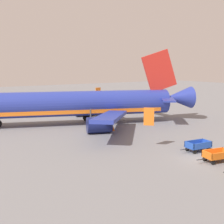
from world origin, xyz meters
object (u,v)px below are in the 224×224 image
Objects in this scene: baggage_cart_second_in_row at (217,155)px; traffic_cone_near_plane at (113,128)px; airplane at (78,104)px; baggage_cart_third_in_row at (198,146)px.

traffic_cone_near_plane is (-0.42, 16.39, -0.31)m from baggage_cart_second_in_row.
airplane is at bearing 95.51° from baggage_cart_second_in_row.
airplane is 23.22m from baggage_cart_second_in_row.
baggage_cart_third_in_row is 13.26m from traffic_cone_near_plane.
traffic_cone_near_plane is (-1.64, 13.15, -0.31)m from baggage_cart_third_in_row.
baggage_cart_third_in_row is at bearing -82.89° from traffic_cone_near_plane.
baggage_cart_second_in_row is 1.00× the size of baggage_cart_third_in_row.
baggage_cart_second_in_row reaches higher than traffic_cone_near_plane.
baggage_cart_third_in_row is (1.22, 3.24, 0.00)m from baggage_cart_second_in_row.
baggage_cart_third_in_row is at bearing 69.41° from baggage_cart_second_in_row.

